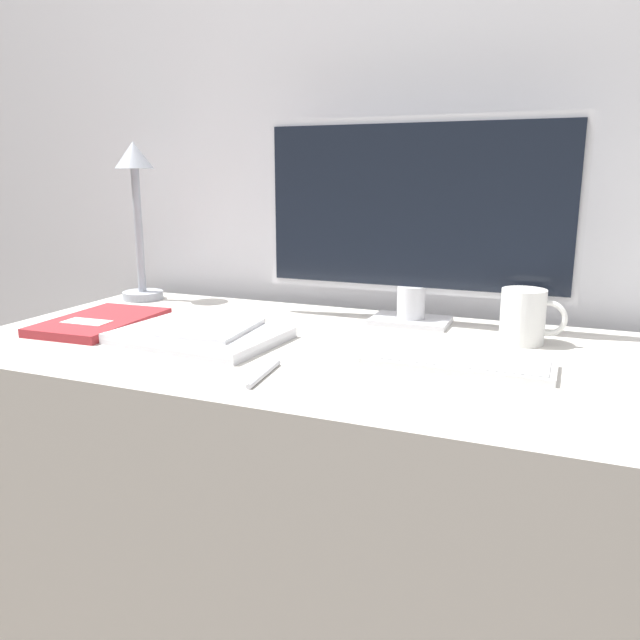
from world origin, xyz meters
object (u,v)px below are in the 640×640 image
Objects in this scene: keyboard at (458,362)px; coffee_mug at (524,316)px; ereader at (212,328)px; notebook at (100,322)px; monitor at (414,215)px; pen at (264,374)px; laptop at (200,335)px; desk_lamp at (137,199)px.

keyboard is 2.58× the size of coffee_mug.
ereader is 0.70× the size of notebook.
coffee_mug is at bearing -18.07° from monitor.
pen is (0.19, -0.16, -0.02)m from ereader.
ereader is at bearing 28.55° from laptop.
notebook reaches higher than pen.
coffee_mug is (0.56, 0.21, 0.03)m from ereader.
coffee_mug is (0.84, 0.20, 0.04)m from notebook.
notebook is 2.29× the size of coffee_mug.
coffee_mug is 0.52m from pen.
notebook is 0.86m from coffee_mug.
monitor is at bearing 161.93° from coffee_mug.
ereader is 0.28m from notebook.
keyboard is at bearing 1.46° from ereader.
monitor is 5.43× the size of coffee_mug.
desk_lamp is 3.00× the size of pen.
ereader is 0.53m from desk_lamp.
monitor is 2.37× the size of notebook.
coffee_mug is 0.93× the size of pen.
coffee_mug is (0.09, 0.19, 0.04)m from keyboard.
ereader is 1.48× the size of pen.
keyboard is 1.12× the size of notebook.
keyboard is 2.39× the size of pen.
monitor is 3.40× the size of ereader.
laptop is 0.26m from pen.
keyboard is 0.47m from ereader.
coffee_mug reaches higher than ereader.
desk_lamp is at bearing 175.33° from coffee_mug.
coffee_mug is (0.58, 0.22, 0.04)m from laptop.
pen is at bearing -19.70° from notebook.
pen is at bearing -105.91° from monitor.
keyboard is 1.61× the size of ereader.
monitor is 2.04× the size of laptop.
pen is (0.47, -0.17, -0.00)m from notebook.
laptop reaches higher than keyboard.
keyboard is 0.32m from pen.
notebook is (-0.28, 0.01, -0.02)m from ereader.
desk_lamp is (-0.85, 0.27, 0.25)m from keyboard.
notebook is at bearing -155.54° from monitor.
desk_lamp is 0.96m from coffee_mug.
pen is (0.58, -0.44, -0.25)m from desk_lamp.
ereader is at bearing -138.53° from monitor.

